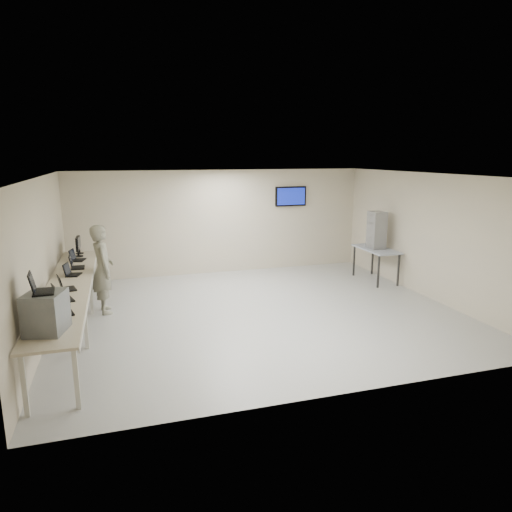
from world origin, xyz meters
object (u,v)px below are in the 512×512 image
object	(u,v)px
equipment_box	(46,312)
soldier	(103,269)
side_table	(376,251)
workbench	(70,288)

from	to	relation	value
equipment_box	soldier	world-z (taller)	soldier
soldier	side_table	bearing A→B (deg)	-94.22
workbench	side_table	world-z (taller)	workbench
equipment_box	side_table	xyz separation A→B (m)	(7.25, 3.82, -0.40)
soldier	workbench	bearing A→B (deg)	140.88
workbench	side_table	bearing A→B (deg)	11.51
equipment_box	side_table	world-z (taller)	equipment_box
workbench	soldier	xyz separation A→B (m)	(0.55, 0.94, 0.09)
equipment_box	soldier	size ratio (longest dim) A/B	0.30
workbench	equipment_box	world-z (taller)	equipment_box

